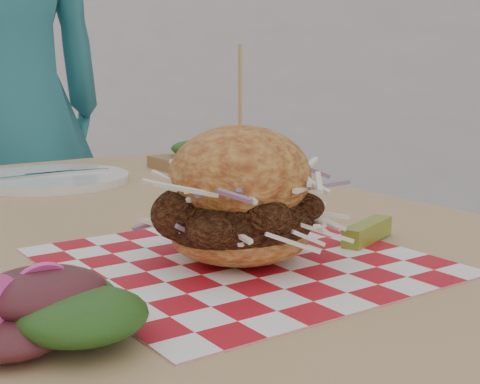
% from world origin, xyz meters
% --- Properties ---
extents(diner, '(0.67, 0.49, 1.69)m').
position_xyz_m(diner, '(0.38, 1.26, 0.84)').
color(diner, teal).
rests_on(diner, ground).
extents(patio_table, '(0.80, 1.20, 0.75)m').
position_xyz_m(patio_table, '(0.25, 0.24, 0.67)').
color(patio_table, tan).
rests_on(patio_table, ground).
extents(paper_liner, '(0.36, 0.36, 0.00)m').
position_xyz_m(paper_liner, '(0.25, -0.02, 0.75)').
color(paper_liner, red).
rests_on(paper_liner, patio_table).
extents(sandwich, '(0.20, 0.20, 0.22)m').
position_xyz_m(sandwich, '(0.25, -0.02, 0.81)').
color(sandwich, gold).
rests_on(sandwich, paper_liner).
extents(pickle_spear, '(0.10, 0.05, 0.02)m').
position_xyz_m(pickle_spear, '(0.41, -0.04, 0.76)').
color(pickle_spear, olive).
rests_on(pickle_spear, paper_liner).
extents(side_salad, '(0.13, 0.14, 0.05)m').
position_xyz_m(side_salad, '(0.00, -0.10, 0.76)').
color(side_salad, '#3F1419').
rests_on(side_salad, patio_table).
extents(place_setting, '(0.27, 0.27, 0.02)m').
position_xyz_m(place_setting, '(0.25, 0.57, 0.76)').
color(place_setting, white).
rests_on(place_setting, patio_table).
extents(kraft_tray, '(0.15, 0.12, 0.06)m').
position_xyz_m(kraft_tray, '(0.55, 0.58, 0.77)').
color(kraft_tray, olive).
rests_on(kraft_tray, patio_table).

